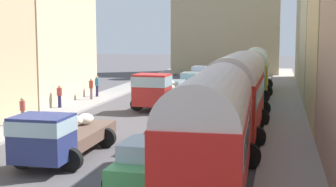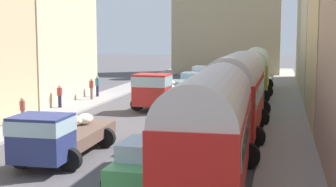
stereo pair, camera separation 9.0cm
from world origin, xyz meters
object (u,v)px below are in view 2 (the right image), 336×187
(cargo_truck_0, at_px, (59,135))
(car_4, at_px, (192,111))
(car_0, at_px, (173,90))
(pedestrian_2, at_px, (91,88))
(car_2, at_px, (201,73))
(car_3, at_px, (142,162))
(parked_bus_1, at_px, (236,90))
(car_1, at_px, (190,81))
(pedestrian_1, at_px, (23,110))
(parked_bus_3, at_px, (255,69))
(parked_bus_0, at_px, (211,124))
(parked_bus_2, at_px, (248,78))
(cargo_truck_1, at_px, (158,91))
(car_5, at_px, (223,84))
(pedestrian_3, at_px, (97,85))
(pedestrian_0, at_px, (60,95))
(car_6, at_px, (233,77))

(cargo_truck_0, height_order, car_4, cargo_truck_0)
(car_0, distance_m, pedestrian_2, 6.41)
(cargo_truck_0, bearing_deg, car_2, 89.63)
(car_0, distance_m, car_3, 21.65)
(parked_bus_1, distance_m, car_1, 20.05)
(car_0, distance_m, pedestrian_1, 14.16)
(car_3, height_order, car_4, car_3)
(car_2, bearing_deg, car_3, -83.90)
(car_1, bearing_deg, parked_bus_3, -10.45)
(parked_bus_0, relative_size, car_1, 2.19)
(parked_bus_3, distance_m, car_2, 11.81)
(parked_bus_2, bearing_deg, parked_bus_1, -90.00)
(cargo_truck_0, distance_m, car_1, 25.99)
(parked_bus_0, xyz_separation_m, cargo_truck_1, (-6.03, 16.39, -0.95))
(parked_bus_2, distance_m, car_0, 7.09)
(car_5, height_order, pedestrian_3, pedestrian_3)
(car_0, height_order, pedestrian_0, pedestrian_0)
(car_5, bearing_deg, pedestrian_0, -130.56)
(cargo_truck_1, height_order, car_5, cargo_truck_1)
(car_0, relative_size, pedestrian_3, 2.37)
(car_3, bearing_deg, car_4, 91.21)
(pedestrian_0, bearing_deg, parked_bus_1, -24.35)
(car_4, bearing_deg, car_1, 100.92)
(car_1, xyz_separation_m, car_3, (3.49, -28.03, -0.03))
(parked_bus_2, distance_m, cargo_truck_1, 6.30)
(car_0, bearing_deg, pedestrian_2, -158.69)
(parked_bus_3, relative_size, car_5, 2.43)
(car_0, xyz_separation_m, car_4, (3.38, -10.18, 0.01))
(pedestrian_1, bearing_deg, parked_bus_0, -35.60)
(car_3, bearing_deg, car_0, 99.61)
(parked_bus_1, relative_size, car_4, 1.97)
(car_2, bearing_deg, pedestrian_3, -109.92)
(parked_bus_1, height_order, car_1, parked_bus_1)
(pedestrian_3, bearing_deg, pedestrian_0, -93.58)
(car_1, height_order, pedestrian_1, pedestrian_1)
(pedestrian_3, bearing_deg, car_1, 49.41)
(parked_bus_0, relative_size, pedestrian_2, 5.12)
(pedestrian_2, bearing_deg, parked_bus_1, -40.00)
(car_0, xyz_separation_m, car_2, (-0.32, 15.44, 0.03))
(parked_bus_0, distance_m, pedestrian_3, 24.12)
(parked_bus_3, bearing_deg, car_2, 122.88)
(pedestrian_1, bearing_deg, car_2, 78.99)
(pedestrian_1, relative_size, pedestrian_2, 0.94)
(parked_bus_3, distance_m, car_0, 8.35)
(car_4, bearing_deg, parked_bus_2, 68.39)
(pedestrian_2, bearing_deg, parked_bus_0, -57.80)
(car_2, height_order, car_4, car_2)
(cargo_truck_1, xyz_separation_m, car_2, (-0.34, 20.47, -0.49))
(cargo_truck_1, relative_size, car_6, 1.82)
(cargo_truck_1, xyz_separation_m, car_4, (3.35, -5.15, -0.51))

